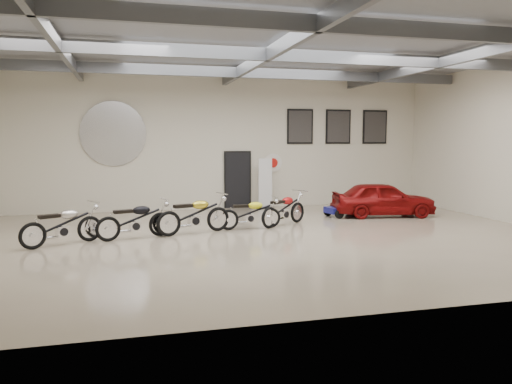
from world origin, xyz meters
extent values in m
cube|color=tan|center=(0.00, 0.00, 0.00)|extent=(16.00, 12.00, 0.01)
cube|color=gray|center=(0.00, 0.00, 5.00)|extent=(16.00, 12.00, 0.01)
cube|color=beige|center=(0.00, 6.00, 2.50)|extent=(16.00, 0.02, 5.00)
cube|color=black|center=(0.50, 5.95, 1.05)|extent=(0.92, 0.08, 2.10)
imported|color=maroon|center=(4.83, 2.66, 0.59)|extent=(1.96, 3.62, 1.17)
camera|label=1|loc=(-3.54, -12.52, 2.59)|focal=35.00mm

